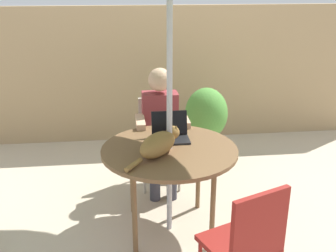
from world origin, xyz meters
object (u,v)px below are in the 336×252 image
(patio_table, at_px, (169,155))
(laptop, at_px, (170,131))
(chair_empty, at_px, (247,239))
(cat, at_px, (160,144))
(person_seated, at_px, (161,124))
(chair_occupied, at_px, (159,135))
(potted_plant_near_fence, at_px, (206,122))

(patio_table, bearing_deg, laptop, 81.91)
(chair_empty, bearing_deg, patio_table, 112.36)
(patio_table, height_order, laptop, laptop)
(chair_empty, bearing_deg, cat, 119.47)
(person_seated, bearing_deg, patio_table, -90.00)
(chair_occupied, xyz_separation_m, chair_empty, (0.37, -1.78, 0.00))
(chair_empty, bearing_deg, chair_occupied, 101.86)
(chair_empty, xyz_separation_m, person_seated, (-0.37, 1.62, 0.17))
(chair_empty, height_order, cat, cat)
(chair_empty, xyz_separation_m, potted_plant_near_fence, (0.18, 2.15, -0.01))
(laptop, relative_size, potted_plant_near_fence, 0.34)
(patio_table, relative_size, potted_plant_near_fence, 1.23)
(chair_occupied, xyz_separation_m, potted_plant_near_fence, (0.55, 0.37, -0.01))
(person_seated, bearing_deg, chair_occupied, 90.00)
(patio_table, height_order, chair_empty, chair_empty)
(patio_table, distance_m, person_seated, 0.71)
(person_seated, height_order, laptop, person_seated)
(patio_table, relative_size, chair_occupied, 1.24)
(patio_table, xyz_separation_m, cat, (-0.09, -0.09, 0.14))
(chair_occupied, bearing_deg, laptop, -87.37)
(patio_table, distance_m, cat, 0.19)
(laptop, distance_m, cat, 0.33)
(potted_plant_near_fence, bearing_deg, chair_occupied, -146.39)
(patio_table, xyz_separation_m, chair_occupied, (0.00, 0.87, -0.17))
(patio_table, relative_size, laptop, 3.57)
(chair_occupied, xyz_separation_m, laptop, (0.03, -0.66, 0.29))
(patio_table, relative_size, person_seated, 0.89)
(chair_occupied, distance_m, person_seated, 0.23)
(patio_table, bearing_deg, cat, -133.07)
(laptop, height_order, cat, laptop)
(chair_occupied, bearing_deg, potted_plant_near_fence, 33.61)
(chair_occupied, height_order, chair_empty, same)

